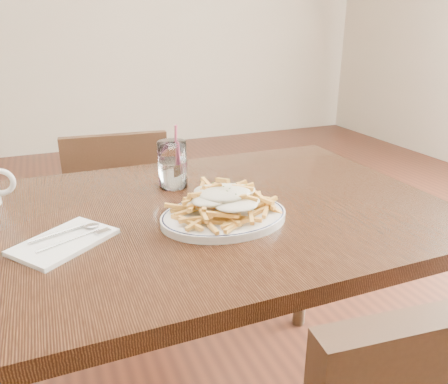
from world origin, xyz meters
name	(u,v)px	position (x,y,z in m)	size (l,w,h in m)	color
table	(198,237)	(0.00, 0.00, 0.67)	(1.20, 0.80, 0.75)	black
chair_far	(120,215)	(-0.09, 0.71, 0.46)	(0.40, 0.40, 0.81)	black
fries_plate	(224,217)	(0.03, -0.09, 0.76)	(0.31, 0.27, 0.02)	white
loaded_fries	(224,198)	(0.03, -0.09, 0.81)	(0.26, 0.23, 0.07)	gold
napkin	(64,242)	(-0.31, -0.07, 0.75)	(0.19, 0.12, 0.01)	white
cutlery	(63,237)	(-0.31, -0.07, 0.76)	(0.17, 0.12, 0.01)	silver
water_glass	(173,167)	(-0.01, 0.17, 0.81)	(0.08, 0.08, 0.17)	white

